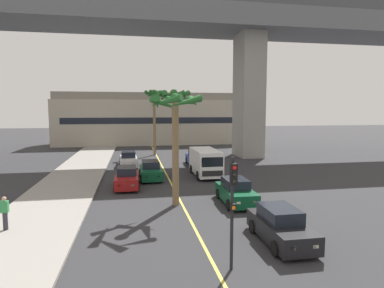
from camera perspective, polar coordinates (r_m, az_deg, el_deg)
sidewalk_left at (r=19.70m, az=-25.25°, el=-11.68°), size 4.80×80.00×0.15m
lane_stripe_center at (r=26.94m, az=-3.83°, el=-6.58°), size 0.14×56.00×0.01m
bridge_overpass at (r=40.47m, az=-4.33°, el=19.83°), size 72.07×8.00×19.35m
pier_building_backdrop at (r=57.34m, az=-7.38°, el=4.37°), size 31.30×8.04×8.70m
car_queue_front at (r=35.00m, az=0.73°, el=-2.45°), size 1.84×4.10×1.56m
car_queue_second at (r=15.41m, az=15.23°, el=-13.72°), size 1.84×4.10×1.56m
car_queue_third at (r=20.89m, az=7.66°, el=-8.31°), size 1.88×4.12×1.56m
car_queue_fourth at (r=34.45m, az=-11.06°, el=-2.70°), size 1.95×4.16×1.56m
car_queue_fifth at (r=25.30m, az=-11.29°, el=-5.85°), size 1.87×4.12×1.56m
car_queue_sixth at (r=27.92m, az=-7.25°, el=-4.67°), size 1.90×4.14×1.56m
delivery_van at (r=28.93m, az=2.36°, el=-3.11°), size 2.16×5.25×2.36m
traffic_light_median_near at (r=11.91m, az=7.13°, el=-9.39°), size 0.24×0.37×4.20m
palm_tree_near_median at (r=19.70m, az=-2.98°, el=4.73°), size 3.32×3.42×6.85m
palm_tree_mid_median at (r=28.61m, az=-3.23°, el=7.05°), size 2.98×3.00×7.64m
palm_tree_far_median at (r=42.49m, az=-6.61°, el=7.43°), size 2.59×2.56×8.46m
pedestrian_far_along at (r=18.18m, az=-29.91°, el=-10.35°), size 0.34×0.22×1.62m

